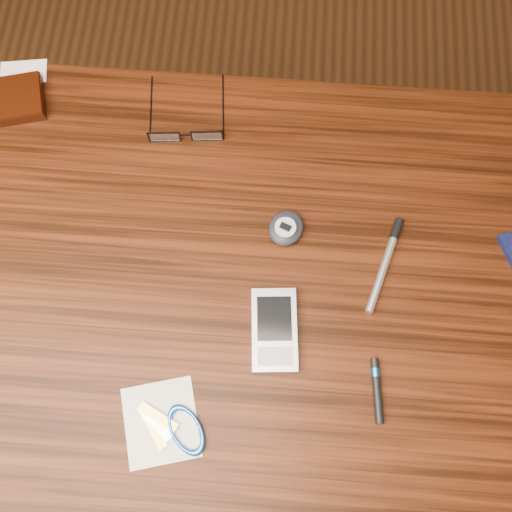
% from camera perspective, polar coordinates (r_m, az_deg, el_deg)
% --- Properties ---
extents(ground, '(3.80, 3.80, 0.00)m').
position_cam_1_polar(ground, '(1.57, -1.35, -9.89)').
color(ground, '#472814').
rests_on(ground, ground).
extents(desk, '(1.00, 0.70, 0.75)m').
position_cam_1_polar(desk, '(0.93, -2.24, -4.04)').
color(desk, '#391609').
rests_on(desk, ground).
extents(wallet_and_card, '(0.12, 0.14, 0.02)m').
position_cam_1_polar(wallet_and_card, '(1.03, -23.19, 14.20)').
color(wallet_and_card, black).
rests_on(wallet_and_card, desk).
extents(eyeglasses, '(0.13, 0.13, 0.03)m').
position_cam_1_polar(eyeglasses, '(0.93, -7.03, 12.15)').
color(eyeglasses, black).
rests_on(eyeglasses, desk).
extents(pda_phone, '(0.07, 0.12, 0.02)m').
position_cam_1_polar(pda_phone, '(0.81, 1.85, -7.40)').
color(pda_phone, '#ADAEB2').
rests_on(pda_phone, desk).
extents(pedometer, '(0.07, 0.07, 0.02)m').
position_cam_1_polar(pedometer, '(0.85, 3.02, 2.81)').
color(pedometer, black).
rests_on(pedometer, desk).
extents(notepad_keys, '(0.14, 0.13, 0.01)m').
position_cam_1_polar(notepad_keys, '(0.81, -8.20, -16.51)').
color(notepad_keys, silver).
rests_on(notepad_keys, desk).
extents(silver_pen, '(0.06, 0.15, 0.01)m').
position_cam_1_polar(silver_pen, '(0.86, 12.97, -0.13)').
color(silver_pen, silver).
rests_on(silver_pen, desk).
extents(black_blue_pen, '(0.02, 0.09, 0.01)m').
position_cam_1_polar(black_blue_pen, '(0.82, 11.99, -12.79)').
color(black_blue_pen, black).
rests_on(black_blue_pen, desk).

